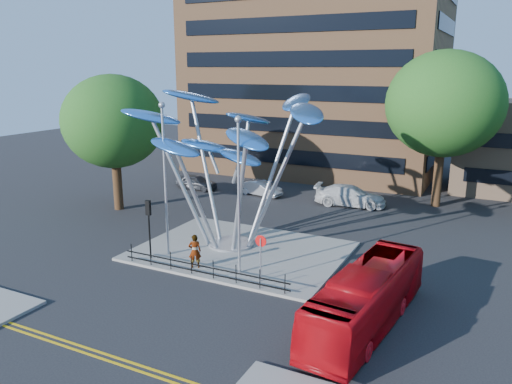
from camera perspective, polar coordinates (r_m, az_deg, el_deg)
The scene contains 18 objects.
ground at distance 24.90m, azimuth -6.30°, elevation -11.64°, with size 120.00×120.00×0.00m, color black.
traffic_island at distance 30.08m, azimuth -1.69°, elevation -6.75°, with size 12.00×9.00×0.15m, color slate.
double_yellow_near at distance 20.77m, azimuth -15.75°, elevation -17.73°, with size 40.00×0.12×0.01m, color gold.
double_yellow_far at distance 20.58m, azimuth -16.33°, elevation -18.09°, with size 40.00×0.12×0.01m, color gold.
brick_tower at distance 54.12m, azimuth 7.05°, elevation 18.46°, with size 25.00×15.00×30.00m, color #8B5E3C.
tree_right at distance 41.05m, azimuth 20.73°, elevation 9.37°, with size 8.80×8.80×12.11m.
tree_left at distance 39.21m, azimuth -16.00°, elevation 7.72°, with size 7.60×7.60×10.32m.
leaf_sculpture at distance 29.49m, azimuth -3.00°, elevation 6.46°, with size 12.72×9.54×9.51m.
street_lamp_left at distance 28.43m, azimuth -10.41°, elevation 2.87°, with size 0.36×0.36×8.80m.
street_lamp_right at distance 25.41m, azimuth -2.00°, elevation 1.16°, with size 0.36×0.36×8.30m.
traffic_light_island at distance 28.62m, azimuth -12.17°, elevation -2.80°, with size 0.28×0.18×3.42m.
no_entry_sign_island at distance 25.28m, azimuth 0.54°, elevation -6.67°, with size 0.60×0.10×2.45m.
pedestrian_railing_front at distance 26.47m, azimuth -6.16°, elevation -8.71°, with size 10.00×0.06×1.00m.
red_bus at distance 22.02m, azimuth 12.54°, elevation -11.73°, with size 2.20×9.39×2.62m, color #AD070F.
pedestrian at distance 27.39m, azimuth -7.01°, elevation -6.72°, with size 0.69×0.45×1.89m, color gray.
parked_car_left at distance 45.47m, azimuth -6.82°, elevation 1.13°, with size 1.57×3.89×1.33m, color #3C3D43.
parked_car_mid at distance 42.95m, azimuth 0.53°, elevation 0.44°, with size 1.36×3.89×1.28m, color #ACAEB4.
parked_car_right at distance 40.49m, azimuth 10.72°, elevation -0.41°, with size 2.27×5.59×1.62m, color silver.
Camera 1 is at (12.39, -18.72, 10.77)m, focal length 35.00 mm.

